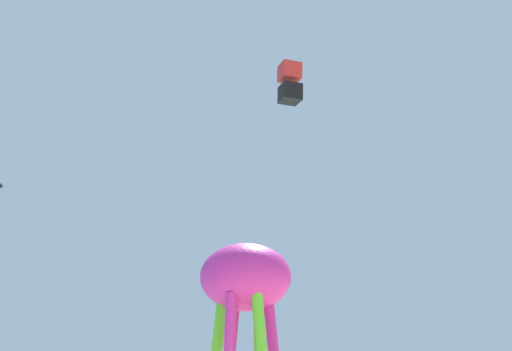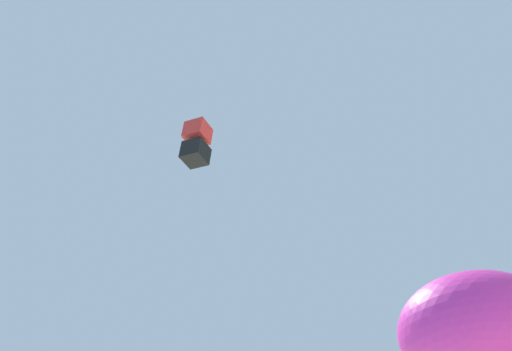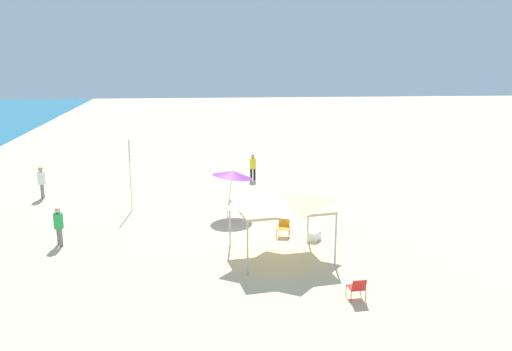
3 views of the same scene
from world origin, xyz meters
name	(u,v)px [view 2 (image 2 of 3)]	position (x,y,z in m)	size (l,w,h in m)	color
kite_box_red	(196,143)	(9.30, 10.90, 19.26)	(1.41, 1.38, 2.19)	red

